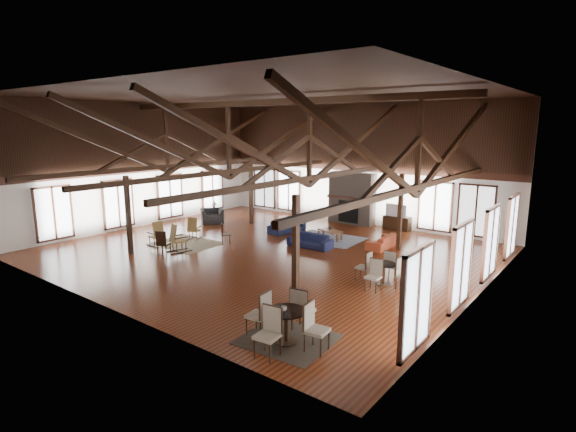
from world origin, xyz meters
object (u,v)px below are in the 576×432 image
Objects in this scene: sofa_navy_left at (287,226)px; cafe_table_near at (286,320)px; sofa_navy_front at (310,241)px; tv_console at (397,223)px; armchair at (212,216)px; cafe_table_far at (383,270)px; sofa_orange at (382,241)px; coffee_table at (330,231)px.

cafe_table_near reaches higher than sofa_navy_left.
sofa_navy_front is 0.99× the size of sofa_navy_left.
sofa_navy_left is 1.47× the size of tv_console.
cafe_table_near is at bearing -89.65° from armchair.
cafe_table_far is 8.00m from tv_console.
cafe_table_far is (11.03, -3.08, 0.11)m from armchair.
tv_console is (8.15, 4.38, -0.04)m from armchair.
cafe_table_far is (1.98, -4.03, 0.21)m from sofa_orange.
sofa_orange is at bearing -75.39° from tv_console.
tv_console is (-2.85, 12.37, -0.22)m from cafe_table_near.
armchair reaches higher than sofa_navy_front.
cafe_table_far is 1.41× the size of tv_console.
armchair is 9.26m from tv_console.
sofa_navy_front is at bearing -55.18° from sofa_orange.
sofa_navy_left reaches higher than sofa_navy_front.
sofa_navy_front is 1.50× the size of coffee_table.
cafe_table_far reaches higher than sofa_navy_left.
cafe_table_near reaches higher than coffee_table.
cafe_table_near is (4.32, -7.17, 0.27)m from sofa_navy_front.
sofa_navy_left is 7.79m from cafe_table_far.
sofa_orange is at bearing 35.21° from sofa_navy_front.
armchair reaches higher than sofa_navy_left.
tv_console is (-2.88, 7.46, -0.15)m from cafe_table_far.
armchair is 13.59m from cafe_table_near.
armchair is (-9.05, -0.95, 0.10)m from sofa_orange.
coffee_table is at bearing -112.45° from tv_console.
coffee_table is 1.10× the size of armchair.
coffee_table is 5.82m from cafe_table_far.
sofa_navy_front is 8.38m from cafe_table_near.
sofa_navy_front is 1.03× the size of cafe_table_far.
coffee_table is (-2.39, -0.19, 0.11)m from sofa_orange.
sofa_navy_front is at bearing -105.85° from tv_console.
cafe_table_near is (11.00, -7.99, 0.18)m from armchair.
sofa_orange is (4.79, 0.18, -0.01)m from sofa_navy_left.
cafe_table_near is (4.35, -8.74, 0.17)m from coffee_table.
sofa_orange is 2.40m from coffee_table.
cafe_table_near reaches higher than sofa_orange.
sofa_navy_front is 5.40m from tv_console.
tv_console is (3.90, 3.62, 0.05)m from sofa_navy_left.
sofa_navy_left is 1.68× the size of armchair.
cafe_table_near is at bearing -44.45° from coffee_table.
coffee_table is 0.68× the size of cafe_table_far.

